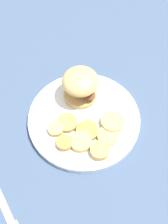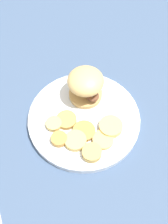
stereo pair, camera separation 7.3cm
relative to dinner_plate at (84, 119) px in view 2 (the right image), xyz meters
name	(u,v)px [view 2 (the right image)]	position (x,y,z in m)	size (l,w,h in m)	color
ground_plane	(84,121)	(0.00, 0.00, -0.01)	(4.00, 4.00, 0.00)	#3D5170
dinner_plate	(84,119)	(0.00, 0.00, 0.00)	(0.27, 0.27, 0.02)	white
sandwich	(86,84)	(0.06, 0.02, 0.05)	(0.10, 0.09, 0.08)	tan
potato_round_0	(54,124)	(-0.05, 0.06, 0.01)	(0.04, 0.04, 0.01)	#DBB766
potato_round_1	(92,153)	(-0.08, -0.06, 0.02)	(0.04, 0.04, 0.02)	tan
potato_round_2	(75,141)	(-0.07, -0.01, 0.01)	(0.05, 0.05, 0.01)	#DBB766
potato_round_3	(59,139)	(-0.08, 0.03, 0.01)	(0.04, 0.04, 0.01)	#BC8942
potato_round_4	(103,140)	(-0.04, -0.07, 0.01)	(0.05, 0.05, 0.01)	#DBB766
potato_round_5	(84,131)	(-0.04, -0.02, 0.01)	(0.05, 0.05, 0.01)	#BC8942
potato_round_6	(111,126)	(0.00, -0.07, 0.02)	(0.06, 0.06, 0.01)	#DBB766
potato_round_7	(66,120)	(-0.03, 0.03, 0.01)	(0.05, 0.05, 0.01)	tan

